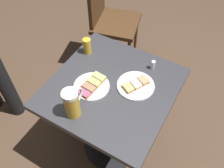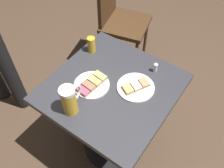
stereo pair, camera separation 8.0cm
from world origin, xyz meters
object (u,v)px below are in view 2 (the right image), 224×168
object	(u,v)px
cafe_chair	(119,18)
beer_mug	(70,100)
plate_near	(136,87)
salt_shaker	(155,68)
plate_far	(92,84)
beer_glass_small	(91,45)

from	to	relation	value
cafe_chair	beer_mug	bearing A→B (deg)	6.92
plate_near	cafe_chair	world-z (taller)	cafe_chair
salt_shaker	plate_far	bearing A→B (deg)	52.11
cafe_chair	salt_shaker	bearing A→B (deg)	34.51
plate_near	plate_far	distance (m)	0.25
plate_near	beer_glass_small	distance (m)	0.40
plate_far	beer_glass_small	xyz separation A→B (m)	(0.18, -0.22, 0.04)
cafe_chair	plate_near	bearing A→B (deg)	25.44
plate_near	beer_glass_small	xyz separation A→B (m)	(0.39, -0.10, 0.04)
plate_far	cafe_chair	bearing A→B (deg)	-65.37
salt_shaker	cafe_chair	xyz separation A→B (m)	(0.62, -0.54, -0.23)
beer_mug	salt_shaker	distance (m)	0.54
cafe_chair	plate_far	bearing A→B (deg)	10.24
beer_mug	cafe_chair	distance (m)	1.15
plate_near	plate_far	bearing A→B (deg)	31.47
beer_mug	salt_shaker	size ratio (longest dim) A/B	3.03
salt_shaker	beer_glass_small	bearing A→B (deg)	10.85
plate_near	salt_shaker	world-z (taller)	salt_shaker
salt_shaker	plate_near	bearing A→B (deg)	81.82
plate_far	beer_glass_small	bearing A→B (deg)	-51.92
plate_far	cafe_chair	xyz separation A→B (m)	(0.39, -0.85, -0.22)
salt_shaker	cafe_chair	size ratio (longest dim) A/B	0.07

